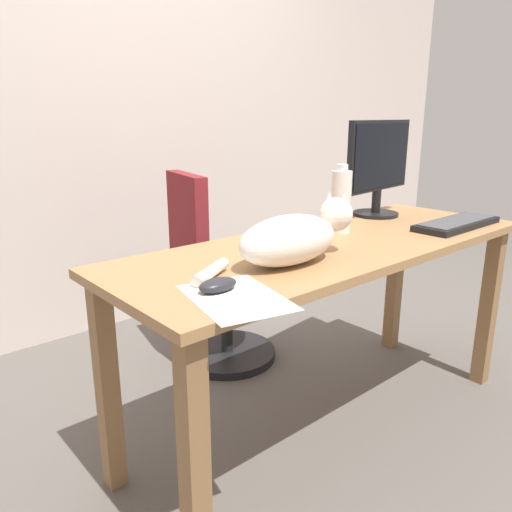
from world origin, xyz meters
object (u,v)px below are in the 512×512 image
Objects in this scene: monitor at (379,165)px; water_bottle at (341,201)px; office_chair at (216,283)px; cat at (294,237)px; keyboard at (457,224)px; computer_mouse at (218,285)px.

water_bottle is (-0.38, -0.11, -0.11)m from monitor.
cat is (-0.30, -0.81, 0.42)m from office_chair.
computer_mouse is at bearing 179.02° from keyboard.
office_chair is 0.93m from monitor.
office_chair is at bearing 53.91° from computer_mouse.
monitor reaches higher than cat.
keyboard is 1.19m from computer_mouse.
computer_mouse is at bearing -163.11° from water_bottle.
monitor is at bearing -46.05° from office_chair.
water_bottle is at bearing 149.83° from keyboard.
monitor is 0.41m from water_bottle.
monitor is 0.86m from cat.
office_chair is 1.10m from keyboard.
cat reaches higher than office_chair.
office_chair is 1.52× the size of cat.
cat is at bearing -160.91° from monitor.
monitor is 1.20m from computer_mouse.
computer_mouse is 0.43× the size of water_bottle.
water_bottle reaches higher than keyboard.
keyboard is 4.00× the size of computer_mouse.
office_chair reaches higher than keyboard.
office_chair is 1.13m from computer_mouse.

